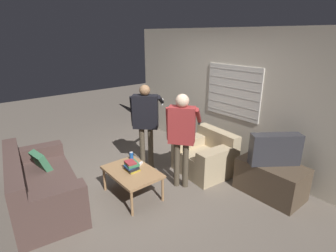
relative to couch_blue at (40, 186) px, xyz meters
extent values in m
plane|color=#665B51|center=(0.52, 1.37, -0.32)|extent=(16.00, 16.00, 0.00)
cube|color=beige|center=(0.52, 3.40, 0.96)|extent=(5.20, 0.06, 2.55)
cube|color=silver|center=(0.81, 3.36, 1.09)|extent=(1.19, 0.02, 0.98)
cube|color=#A4A099|center=(0.81, 3.35, 0.68)|extent=(1.16, 0.00, 0.01)
cube|color=#A4A099|center=(0.81, 3.35, 0.84)|extent=(1.16, 0.00, 0.01)
cube|color=#A4A099|center=(0.81, 3.35, 1.01)|extent=(1.16, 0.00, 0.01)
cube|color=#A4A099|center=(0.81, 3.35, 1.17)|extent=(1.16, 0.00, 0.01)
cube|color=#A4A099|center=(0.81, 3.35, 1.33)|extent=(1.16, 0.00, 0.01)
cube|color=#A4A099|center=(0.81, 3.35, 1.50)|extent=(1.16, 0.00, 0.01)
cube|color=#4C3833|center=(0.01, 0.05, -0.10)|extent=(1.88, 1.10, 0.45)
cube|color=#4C3833|center=(-0.03, -0.28, 0.32)|extent=(1.79, 0.44, 0.38)
cube|color=#4C3833|center=(-0.75, 0.15, 0.23)|extent=(0.36, 0.89, 0.20)
cube|color=#4C3833|center=(0.77, -0.06, 0.23)|extent=(0.36, 0.89, 0.20)
cube|color=#38704C|center=(-0.29, 0.13, 0.23)|extent=(0.39, 0.27, 0.37)
cube|color=tan|center=(0.85, 2.61, -0.12)|extent=(1.01, 0.91, 0.41)
cube|color=tan|center=(0.87, 2.92, 0.26)|extent=(0.96, 0.29, 0.36)
cube|color=tan|center=(1.19, 2.58, 0.18)|extent=(0.31, 0.85, 0.18)
cube|color=tan|center=(0.50, 2.64, 0.18)|extent=(0.31, 0.85, 0.18)
cube|color=#9E754C|center=(0.65, 1.18, 0.10)|extent=(0.91, 0.63, 0.04)
cylinder|color=#9E754C|center=(0.23, 1.46, -0.12)|extent=(0.04, 0.04, 0.40)
cylinder|color=#9E754C|center=(1.07, 1.46, -0.12)|extent=(0.04, 0.04, 0.40)
cylinder|color=#9E754C|center=(0.23, 0.90, -0.12)|extent=(0.04, 0.04, 0.40)
cylinder|color=#9E754C|center=(1.07, 0.90, -0.12)|extent=(0.04, 0.04, 0.40)
cube|color=#4C3D2D|center=(2.01, 2.89, -0.05)|extent=(1.00, 0.58, 0.54)
cube|color=#2D2D33|center=(2.01, 2.89, 0.46)|extent=(0.61, 0.73, 0.49)
cube|color=navy|center=(1.93, 2.95, 0.46)|extent=(0.39, 0.53, 0.40)
cylinder|color=#4C4233|center=(-0.03, 1.84, 0.09)|extent=(0.10, 0.10, 0.81)
cylinder|color=#4C4233|center=(0.08, 1.95, 0.09)|extent=(0.10, 0.10, 0.81)
cube|color=black|center=(0.03, 1.89, 0.80)|extent=(0.46, 0.46, 0.61)
sphere|color=#846042|center=(0.03, 1.89, 1.19)|extent=(0.19, 0.19, 0.19)
cylinder|color=black|center=(-0.18, 1.75, 0.78)|extent=(0.16, 0.16, 0.58)
cylinder|color=black|center=(0.01, 2.25, 0.96)|extent=(0.45, 0.44, 0.29)
cube|color=white|center=(-0.18, 2.44, 0.85)|extent=(0.08, 0.08, 0.13)
cylinder|color=#4C4233|center=(0.87, 1.91, 0.08)|extent=(0.10, 0.10, 0.79)
cylinder|color=#4C4233|center=(0.99, 2.00, 0.08)|extent=(0.10, 0.10, 0.79)
cube|color=maroon|center=(0.93, 1.96, 0.77)|extent=(0.45, 0.41, 0.59)
sphere|color=beige|center=(0.93, 1.96, 1.16)|extent=(0.21, 0.21, 0.21)
cylinder|color=maroon|center=(0.72, 1.85, 0.76)|extent=(0.15, 0.16, 0.57)
cylinder|color=maroon|center=(0.97, 2.27, 0.87)|extent=(0.36, 0.44, 0.39)
cube|color=black|center=(0.83, 2.46, 0.71)|extent=(0.09, 0.10, 0.12)
cube|color=gold|center=(0.65, 1.19, 0.13)|extent=(0.20, 0.18, 0.03)
cube|color=black|center=(0.65, 1.18, 0.16)|extent=(0.18, 0.18, 0.04)
cube|color=#284C89|center=(0.64, 1.17, 0.20)|extent=(0.17, 0.17, 0.03)
cube|color=#33754C|center=(0.64, 1.19, 0.23)|extent=(0.23, 0.21, 0.04)
cube|color=maroon|center=(0.64, 1.17, 0.26)|extent=(0.19, 0.16, 0.03)
cylinder|color=#194C9E|center=(0.31, 1.39, 0.18)|extent=(0.07, 0.07, 0.12)
cylinder|color=silver|center=(0.31, 1.39, 0.24)|extent=(0.06, 0.06, 0.00)
cube|color=white|center=(0.56, 1.40, 0.13)|extent=(0.10, 0.13, 0.02)
camera|label=1|loc=(3.77, -0.67, 2.12)|focal=28.00mm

